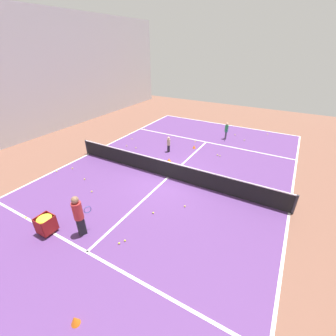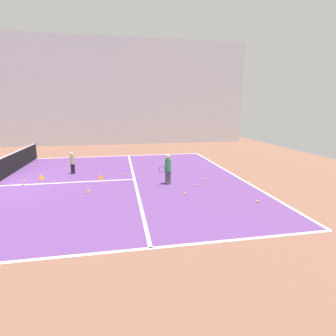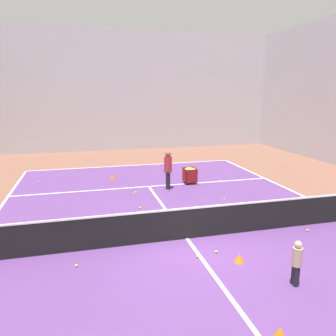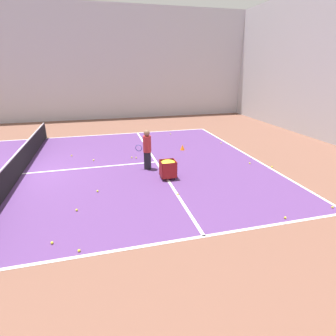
{
  "view_description": "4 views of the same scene",
  "coord_description": "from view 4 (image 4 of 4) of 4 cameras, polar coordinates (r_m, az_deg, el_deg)",
  "views": [
    {
      "loc": [
        -5.06,
        8.95,
        6.27
      ],
      "look_at": [
        0.0,
        0.0,
        0.57
      ],
      "focal_mm": 24.0,
      "sensor_mm": 36.0,
      "label": 1
    },
    {
      "loc": [
        -11.19,
        -5.07,
        3.08
      ],
      "look_at": [
        -1.01,
        -6.99,
        0.69
      ],
      "focal_mm": 28.0,
      "sensor_mm": 36.0,
      "label": 2
    },
    {
      "loc": [
        -2.78,
        -8.43,
        4.14
      ],
      "look_at": [
        0.77,
        5.13,
        0.94
      ],
      "focal_mm": 35.0,
      "sensor_mm": 36.0,
      "label": 3
    },
    {
      "loc": [
        11.19,
        3.31,
        4.13
      ],
      "look_at": [
        1.98,
        5.72,
        0.44
      ],
      "focal_mm": 28.0,
      "sensor_mm": 36.0,
      "label": 4
    }
  ],
  "objects": [
    {
      "name": "tennis_ball_27",
      "position": [
        12.46,
        17.38,
        1.02
      ],
      "size": [
        0.07,
        0.07,
        0.07
      ],
      "primitive_type": "sphere",
      "color": "yellow",
      "rests_on": "ground"
    },
    {
      "name": "court_playing_area",
      "position": [
        12.38,
        -29.19,
        -1.1
      ],
      "size": [
        11.79,
        20.62,
        0.0
      ],
      "color": "#563370",
      "rests_on": "ground"
    },
    {
      "name": "tennis_ball_4",
      "position": [
        12.77,
        -7.9,
        2.3
      ],
      "size": [
        0.07,
        0.07,
        0.07
      ],
      "primitive_type": "sphere",
      "color": "yellow",
      "rests_on": "ground"
    },
    {
      "name": "tennis_ball_15",
      "position": [
        9.59,
        -15.09,
        -4.87
      ],
      "size": [
        0.07,
        0.07,
        0.07
      ],
      "primitive_type": "sphere",
      "color": "yellow",
      "rests_on": "ground"
    },
    {
      "name": "ball_cart",
      "position": [
        10.18,
        -0.0,
        0.48
      ],
      "size": [
        0.56,
        0.59,
        0.75
      ],
      "color": "maroon",
      "rests_on": "ground"
    },
    {
      "name": "tennis_ball_7",
      "position": [
        13.76,
        -20.23,
        2.56
      ],
      "size": [
        0.07,
        0.07,
        0.07
      ],
      "primitive_type": "sphere",
      "color": "yellow",
      "rests_on": "ground"
    },
    {
      "name": "tennis_ball_19",
      "position": [
        7.37,
        -23.94,
        -14.66
      ],
      "size": [
        0.07,
        0.07,
        0.07
      ],
      "primitive_type": "sphere",
      "color": "yellow",
      "rests_on": "ground"
    },
    {
      "name": "tennis_ball_11",
      "position": [
        6.88,
        -18.8,
        -16.65
      ],
      "size": [
        0.07,
        0.07,
        0.07
      ],
      "primitive_type": "sphere",
      "color": "yellow",
      "rests_on": "ground"
    },
    {
      "name": "tennis_ball_3",
      "position": [
        12.33,
        21.67,
        0.25
      ],
      "size": [
        0.07,
        0.07,
        0.07
      ],
      "primitive_type": "sphere",
      "color": "yellow",
      "rests_on": "ground"
    },
    {
      "name": "training_cone_1",
      "position": [
        13.9,
        3.16,
        4.52
      ],
      "size": [
        0.24,
        0.24,
        0.28
      ],
      "primitive_type": "cone",
      "color": "orange",
      "rests_on": "ground"
    },
    {
      "name": "ground_plane",
      "position": [
        12.38,
        -29.19,
        -1.11
      ],
      "size": [
        35.99,
        35.99,
        0.0
      ],
      "primitive_type": "plane",
      "color": "brown"
    },
    {
      "name": "tennis_ball_5",
      "position": [
        12.7,
        -6.93,
        2.24
      ],
      "size": [
        0.07,
        0.07,
        0.07
      ],
      "primitive_type": "sphere",
      "color": "yellow",
      "rests_on": "ground"
    },
    {
      "name": "tennis_ball_28",
      "position": [
        8.58,
        -19.28,
        -8.63
      ],
      "size": [
        0.07,
        0.07,
        0.07
      ],
      "primitive_type": "sphere",
      "color": "yellow",
      "rests_on": "ground"
    },
    {
      "name": "tennis_ball_1",
      "position": [
        15.4,
        11.49,
        5.36
      ],
      "size": [
        0.07,
        0.07,
        0.07
      ],
      "primitive_type": "sphere",
      "color": "yellow",
      "rests_on": "ground"
    },
    {
      "name": "tennis_ball_6",
      "position": [
        12.77,
        -15.89,
        1.67
      ],
      "size": [
        0.07,
        0.07,
        0.07
      ],
      "primitive_type": "sphere",
      "color": "yellow",
      "rests_on": "ground"
    },
    {
      "name": "tennis_ball_30",
      "position": [
        9.04,
        2.15,
        -5.75
      ],
      "size": [
        0.07,
        0.07,
        0.07
      ],
      "primitive_type": "sphere",
      "color": "yellow",
      "rests_on": "ground"
    },
    {
      "name": "tennis_ball_25",
      "position": [
        17.17,
        0.55,
        7.42
      ],
      "size": [
        0.07,
        0.07,
        0.07
      ],
      "primitive_type": "sphere",
      "color": "yellow",
      "rests_on": "ground"
    },
    {
      "name": "tennis_ball_18",
      "position": [
        15.44,
        -29.68,
        3.0
      ],
      "size": [
        0.07,
        0.07,
        0.07
      ],
      "primitive_type": "sphere",
      "color": "yellow",
      "rests_on": "ground"
    },
    {
      "name": "tennis_ball_9",
      "position": [
        9.73,
        32.18,
        -7.22
      ],
      "size": [
        0.07,
        0.07,
        0.07
      ],
      "primitive_type": "sphere",
      "color": "yellow",
      "rests_on": "ground"
    },
    {
      "name": "coach_at_net",
      "position": [
        11.04,
        -4.59,
        4.57
      ],
      "size": [
        0.45,
        0.7,
        1.72
      ],
      "rotation": [
        0.0,
        0.0,
        -1.95
      ],
      "color": "black",
      "rests_on": "ground"
    },
    {
      "name": "tennis_net",
      "position": [
        12.22,
        -29.6,
        1.05
      ],
      "size": [
        12.09,
        0.1,
        0.96
      ],
      "color": "#2D2D33",
      "rests_on": "ground"
    },
    {
      "name": "line_centre_service",
      "position": [
        12.38,
        -29.19,
        -1.09
      ],
      "size": [
        0.1,
        11.34,
        0.0
      ],
      "primitive_type": "cube",
      "color": "white",
      "rests_on": "ground"
    },
    {
      "name": "line_service_far",
      "position": [
        12.15,
        -2.59,
        1.34
      ],
      "size": [
        11.79,
        0.1,
        0.0
      ],
      "primitive_type": "cube",
      "color": "white",
      "rests_on": "ground"
    },
    {
      "name": "tennis_ball_22",
      "position": [
        8.45,
        24.16,
        -9.84
      ],
      "size": [
        0.07,
        0.07,
        0.07
      ],
      "primitive_type": "sphere",
      "color": "yellow",
      "rests_on": "ground"
    },
    {
      "name": "hall_enclosure_left",
      "position": [
        23.09,
        -24.44,
        19.88
      ],
      "size": [
        0.15,
        32.29,
        8.6
      ],
      "color": "silver",
      "rests_on": "ground"
    },
    {
      "name": "line_baseline_far",
      "position": [
        13.82,
        16.58,
        2.94
      ],
      "size": [
        11.79,
        0.1,
        0.0
      ],
      "primitive_type": "cube",
      "color": "white",
      "rests_on": "ground"
    },
    {
      "name": "line_sideline_left",
      "position": [
        17.88,
        -25.02,
        5.88
      ],
      "size": [
        0.1,
        20.62,
        0.0
      ],
      "primitive_type": "cube",
      "color": "white",
      "rests_on": "ground"
    }
  ]
}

